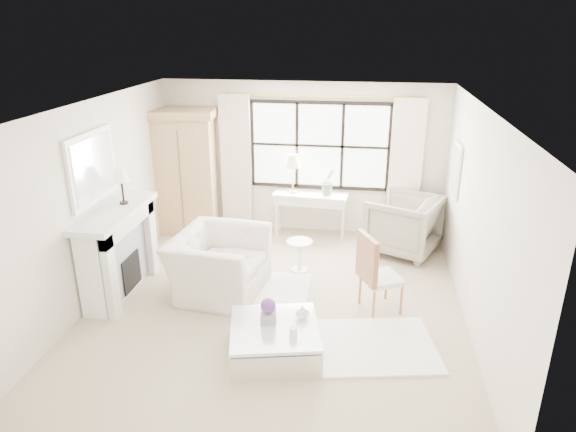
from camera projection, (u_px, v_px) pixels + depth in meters
name	position (u px, v px, depth m)	size (l,w,h in m)	color
floor	(277.00, 303.00, 7.10)	(5.50, 5.50, 0.00)	tan
ceiling	(275.00, 106.00, 6.13)	(5.50, 5.50, 0.00)	silver
wall_back	(303.00, 159.00, 9.15)	(5.00, 5.00, 0.00)	silver
wall_front	(217.00, 332.00, 4.07)	(5.00, 5.00, 0.00)	white
wall_left	(95.00, 202.00, 6.96)	(5.50, 5.50, 0.00)	beige
wall_right	(478.00, 223.00, 6.26)	(5.50, 5.50, 0.00)	beige
window_pane	(320.00, 146.00, 9.00)	(2.40, 0.02, 1.50)	white
window_frame	(320.00, 146.00, 8.99)	(2.50, 0.04, 1.50)	black
curtain_rod	(320.00, 96.00, 8.63)	(0.04, 0.04, 3.30)	#AD8C3C
curtain_left	(236.00, 164.00, 9.27)	(0.55, 0.10, 2.47)	beige
curtain_right	(405.00, 171.00, 8.85)	(0.55, 0.10, 2.47)	white
fireplace	(117.00, 250.00, 7.18)	(0.58, 1.66, 1.26)	silver
mirror_frame	(92.00, 167.00, 6.78)	(0.05, 1.15, 0.95)	white
mirror_glass	(94.00, 168.00, 6.78)	(0.02, 1.00, 0.80)	silver
art_frame	(456.00, 169.00, 7.76)	(0.04, 0.62, 0.82)	white
art_canvas	(454.00, 169.00, 7.76)	(0.01, 0.52, 0.72)	#C2AC96
mantel_lamp	(121.00, 177.00, 7.04)	(0.22, 0.22, 0.51)	black
armoire	(186.00, 171.00, 9.14)	(1.19, 0.82, 2.24)	tan
console_table	(310.00, 215.00, 9.19)	(1.33, 0.55, 0.80)	silver
console_lamp	(293.00, 162.00, 8.90)	(0.28, 0.28, 0.69)	#AD833C
orchid_plant	(329.00, 181.00, 8.91)	(0.27, 0.21, 0.48)	#556A47
side_table	(300.00, 251.00, 7.90)	(0.40, 0.40, 0.51)	white
rug_left	(257.00, 288.00, 7.46)	(1.53, 1.08, 0.03)	silver
rug_right	(370.00, 346.00, 6.15)	(1.54, 1.15, 0.03)	white
club_armchair	(219.00, 263.00, 7.27)	(1.35, 1.18, 0.87)	beige
wingback_chair	(403.00, 224.00, 8.52)	(1.04, 1.07, 0.97)	gray
french_chair	(379.00, 289.00, 6.85)	(0.65, 0.64, 1.08)	#A26944
coffee_table	(275.00, 341.00, 5.95)	(1.19, 1.19, 0.38)	silver
planter_box	(268.00, 317.00, 5.94)	(0.18, 0.18, 0.13)	gray
planter_flowers	(268.00, 306.00, 5.89)	(0.18, 0.18, 0.18)	#582D72
pillar_candle	(293.00, 332.00, 5.67)	(0.09, 0.09, 0.12)	beige
coffee_vase	(302.00, 312.00, 6.01)	(0.16, 0.16, 0.16)	silver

